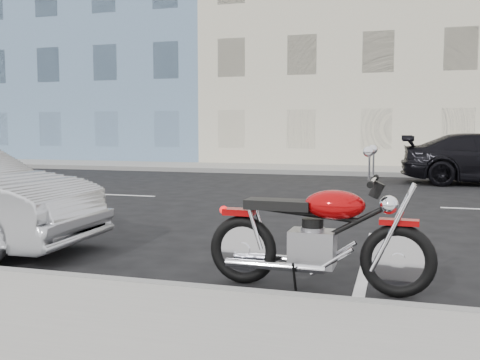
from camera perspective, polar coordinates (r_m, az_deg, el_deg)
The scene contains 6 objects.
ground at distance 11.65m, azimuth 14.70°, elevation -2.63°, with size 120.00×120.00×0.00m, color black.
sidewalk_far at distance 20.98m, azimuth 1.68°, elevation 1.29°, with size 80.00×3.40×0.15m, color gray.
curb_far at distance 19.34m, azimuth 0.40°, elevation 0.95°, with size 80.00×0.12×0.16m, color gray.
bldg_blue at distance 31.68m, azimuth -11.02°, elevation 14.26°, with size 12.00×12.00×13.00m, color #6381A2.
bldg_cream at distance 28.24m, azimuth 11.87°, elevation 13.80°, with size 12.00×12.00×11.50m, color beige.
motorcycle at distance 5.31m, azimuth 16.86°, elevation -6.60°, with size 2.26×0.75×1.13m.
Camera 1 is at (0.32, -11.53, 1.60)m, focal length 40.00 mm.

